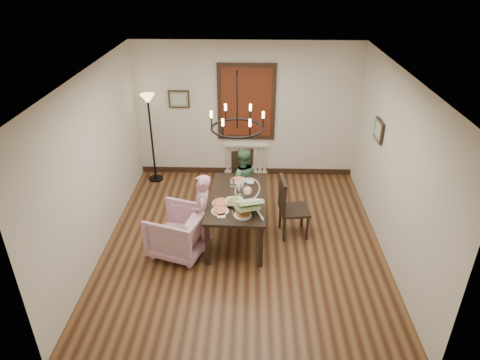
# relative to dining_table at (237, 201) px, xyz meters

# --- Properties ---
(room_shell) EXTENTS (4.51, 5.00, 2.81)m
(room_shell) POSITION_rel_dining_table_xyz_m (0.10, 0.20, 0.72)
(room_shell) COLOR brown
(room_shell) RESTS_ON ground
(dining_table) EXTENTS (0.97, 1.67, 0.77)m
(dining_table) POSITION_rel_dining_table_xyz_m (0.00, 0.00, 0.00)
(dining_table) COLOR black
(dining_table) RESTS_ON room_shell
(chair_far) EXTENTS (0.55, 0.55, 0.98)m
(chair_far) POSITION_rel_dining_table_xyz_m (0.11, 1.20, -0.19)
(chair_far) COLOR black
(chair_far) RESTS_ON room_shell
(chair_right) EXTENTS (0.53, 0.53, 1.07)m
(chair_right) POSITION_rel_dining_table_xyz_m (0.94, 0.10, -0.15)
(chair_right) COLOR black
(chair_right) RESTS_ON room_shell
(armchair) EXTENTS (1.04, 1.03, 0.75)m
(armchair) POSITION_rel_dining_table_xyz_m (-0.92, -0.44, -0.31)
(armchair) COLOR #D8A5B4
(armchair) RESTS_ON room_shell
(elderly_woman) EXTENTS (0.29, 0.41, 1.08)m
(elderly_woman) POSITION_rel_dining_table_xyz_m (-0.54, -0.31, -0.14)
(elderly_woman) COLOR #CE91A1
(elderly_woman) RESTS_ON room_shell
(seated_man) EXTENTS (0.54, 0.44, 1.00)m
(seated_man) POSITION_rel_dining_table_xyz_m (0.05, 0.87, -0.18)
(seated_man) COLOR #467650
(seated_man) RESTS_ON room_shell
(baby_bouncer) EXTENTS (0.57, 0.68, 0.38)m
(baby_bouncer) POSITION_rel_dining_table_xyz_m (0.16, -0.44, 0.28)
(baby_bouncer) COLOR #BAE49D
(baby_bouncer) RESTS_ON dining_table
(salad_bowl) EXTENTS (0.34, 0.34, 0.08)m
(salad_bowl) POSITION_rel_dining_table_xyz_m (-0.04, -0.24, 0.13)
(salad_bowl) COLOR white
(salad_bowl) RESTS_ON dining_table
(pizza_platter) EXTENTS (0.29, 0.29, 0.04)m
(pizza_platter) POSITION_rel_dining_table_xyz_m (-0.25, -0.23, 0.11)
(pizza_platter) COLOR tan
(pizza_platter) RESTS_ON dining_table
(drinking_glass) EXTENTS (0.07, 0.07, 0.15)m
(drinking_glass) POSITION_rel_dining_table_xyz_m (0.09, 0.01, 0.16)
(drinking_glass) COLOR silver
(drinking_glass) RESTS_ON dining_table
(window_blinds) EXTENTS (1.00, 0.03, 1.40)m
(window_blinds) POSITION_rel_dining_table_xyz_m (0.10, 2.30, 0.92)
(window_blinds) COLOR #581B11
(window_blinds) RESTS_ON room_shell
(radiator) EXTENTS (0.92, 0.12, 0.62)m
(radiator) POSITION_rel_dining_table_xyz_m (0.10, 2.32, -0.33)
(radiator) COLOR silver
(radiator) RESTS_ON room_shell
(picture_back) EXTENTS (0.42, 0.03, 0.36)m
(picture_back) POSITION_rel_dining_table_xyz_m (-1.25, 2.31, 0.97)
(picture_back) COLOR black
(picture_back) RESTS_ON room_shell
(picture_right) EXTENTS (0.03, 0.42, 0.36)m
(picture_right) POSITION_rel_dining_table_xyz_m (2.31, 0.74, 0.97)
(picture_right) COLOR black
(picture_right) RESTS_ON room_shell
(floor_lamp) EXTENTS (0.30, 0.30, 1.80)m
(floor_lamp) POSITION_rel_dining_table_xyz_m (-1.80, 1.99, 0.22)
(floor_lamp) COLOR black
(floor_lamp) RESTS_ON room_shell
(chandelier) EXTENTS (0.80, 0.80, 0.04)m
(chandelier) POSITION_rel_dining_table_xyz_m (-0.00, -0.00, 1.27)
(chandelier) COLOR black
(chandelier) RESTS_ON room_shell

